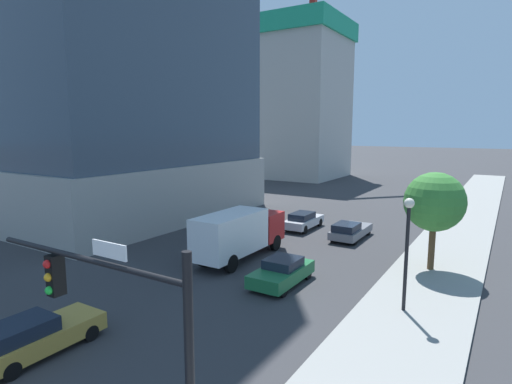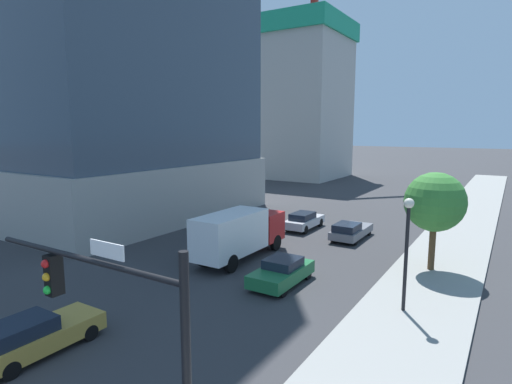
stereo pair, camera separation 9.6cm
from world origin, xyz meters
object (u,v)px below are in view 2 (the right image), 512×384
Objects in this scene: street_lamp at (407,236)px; car_silver at (304,221)px; construction_building at (301,92)px; street_tree at (435,202)px; box_truck at (239,232)px; car_gray at (350,231)px; traffic_light_pole at (114,314)px; car_green at (282,272)px; car_gold at (35,335)px.

street_lamp reaches higher than car_silver.
street_lamp is at bearing -59.20° from construction_building.
street_tree is 0.74× the size of box_truck.
construction_building is 6.49× the size of street_lamp.
box_truck is (-10.69, -3.94, -2.32)m from street_tree.
car_gray is at bearing 62.79° from box_truck.
car_green is (-2.60, 12.80, -3.35)m from traffic_light_pole.
car_green reaches higher than car_gray.
street_tree is 1.20× the size of car_gray.
car_gold reaches higher than car_green.
car_silver is (-6.92, 24.60, -3.31)m from traffic_light_pole.
street_lamp is at bearing -90.67° from street_tree.
street_tree reaches higher than car_gold.
car_gray is 22.02m from car_gold.
car_gray is (-2.60, 23.55, -3.37)m from traffic_light_pole.
traffic_light_pole is 7.92m from car_gold.
traffic_light_pole is 1.29× the size of street_lamp.
street_lamp is 0.66× the size of box_truck.
traffic_light_pole is at bearing -15.78° from car_gold.
car_green is (21.53, -46.44, -13.65)m from construction_building.
construction_building is 64.79m from traffic_light_pole.
construction_building is at bearing 124.79° from street_tree.
box_truck is at bearing 166.37° from street_lamp.
street_tree is at bearing 58.04° from car_gold.
car_gold is (-10.61, -10.61, -2.81)m from street_lamp.
car_silver is 1.00× the size of car_gold.
construction_building reaches higher than street_tree.
car_gold reaches higher than car_silver.
street_tree is 20.47m from car_gold.
box_truck is (17.21, -44.10, -12.59)m from construction_building.
car_gold is at bearing -121.96° from street_tree.
car_gold is at bearing -101.32° from car_gray.
street_lamp is at bearing -2.09° from car_green.
street_lamp is 1.15× the size of car_silver.
car_silver is (-4.32, 1.05, 0.06)m from car_gray.
car_gray is (-0.00, 10.75, -0.02)m from car_green.
box_truck is at bearing -68.68° from construction_building.
street_lamp is 6.54m from street_tree.
car_gray is 1.06× the size of car_gold.
construction_building reaches higher than box_truck.
car_gray is (-6.29, 10.98, -2.87)m from street_lamp.
car_green is 0.90× the size of car_gray.
traffic_light_pole is 13.11m from street_lamp.
street_tree is (3.77, 19.08, 0.04)m from traffic_light_pole.
car_green is 0.55× the size of box_truck.
street_lamp is at bearing 73.64° from traffic_light_pole.
construction_building is 7.00× the size of car_gray.
car_gold is (17.21, -57.28, -13.62)m from construction_building.
car_silver is (-10.61, 12.03, -2.81)m from street_lamp.
car_silver is (17.21, -34.64, -13.62)m from construction_building.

